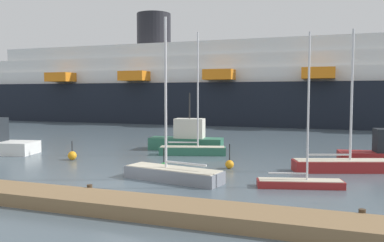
# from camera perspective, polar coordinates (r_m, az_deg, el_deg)

# --- Properties ---
(ground_plane) EXTENTS (600.00, 600.00, 0.00)m
(ground_plane) POSITION_cam_1_polar(r_m,az_deg,el_deg) (21.11, -9.39, -8.81)
(ground_plane) COLOR #4C5B66
(dock_pier) EXTENTS (27.49, 2.29, 0.65)m
(dock_pier) POSITION_cam_1_polar(r_m,az_deg,el_deg) (17.55, -16.37, -10.62)
(dock_pier) COLOR olive
(dock_pier) RESTS_ON ground_plane
(sailboat_0) EXTENTS (5.68, 2.52, 8.63)m
(sailboat_0) POSITION_cam_1_polar(r_m,az_deg,el_deg) (21.60, -2.74, -7.26)
(sailboat_0) COLOR gray
(sailboat_0) RESTS_ON ground_plane
(sailboat_1) EXTENTS (5.85, 3.22, 8.38)m
(sailboat_1) POSITION_cam_1_polar(r_m,az_deg,el_deg) (25.62, 20.49, -5.70)
(sailboat_1) COLOR maroon
(sailboat_1) RESTS_ON ground_plane
(sailboat_2) EXTENTS (4.29, 2.03, 7.60)m
(sailboat_2) POSITION_cam_1_polar(r_m,az_deg,el_deg) (20.76, 15.06, -8.08)
(sailboat_2) COLOR maroon
(sailboat_2) RESTS_ON ground_plane
(sailboat_3) EXTENTS (5.11, 2.55, 9.16)m
(sailboat_3) POSITION_cam_1_polar(r_m,az_deg,el_deg) (30.41, 0.09, -3.95)
(sailboat_3) COLOR #2D6B51
(sailboat_3) RESTS_ON ground_plane
(fishing_boat_2) EXTENTS (6.20, 2.56, 4.68)m
(fishing_boat_2) POSITION_cam_1_polar(r_m,az_deg,el_deg) (33.24, -0.69, -2.50)
(fishing_boat_2) COLOR #2D6B51
(fishing_boat_2) RESTS_ON ground_plane
(channel_buoy_0) EXTENTS (0.53, 0.53, 1.53)m
(channel_buoy_0) POSITION_cam_1_polar(r_m,az_deg,el_deg) (25.08, 5.33, -6.08)
(channel_buoy_0) COLOR orange
(channel_buoy_0) RESTS_ON ground_plane
(channel_buoy_1) EXTENTS (0.61, 0.61, 1.33)m
(channel_buoy_1) POSITION_cam_1_polar(r_m,az_deg,el_deg) (29.40, -16.58, -4.70)
(channel_buoy_1) COLOR orange
(channel_buoy_1) RESTS_ON ground_plane
(channel_buoy_2) EXTENTS (0.55, 0.55, 1.40)m
(channel_buoy_2) POSITION_cam_1_polar(r_m,az_deg,el_deg) (24.08, -4.00, -6.49)
(channel_buoy_2) COLOR green
(channel_buoy_2) RESTS_ON ground_plane
(cruise_ship) EXTENTS (113.47, 18.63, 18.02)m
(cruise_ship) POSITION_cam_1_polar(r_m,az_deg,el_deg) (63.36, 11.51, 4.80)
(cruise_ship) COLOR black
(cruise_ship) RESTS_ON ground_plane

